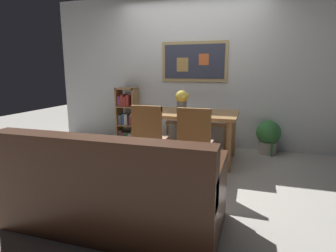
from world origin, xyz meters
name	(u,v)px	position (x,y,z in m)	size (l,w,h in m)	color
ground_plane	(169,169)	(0.00, 0.00, 0.00)	(12.00, 12.00, 0.00)	#B7B2A8
wall_back_with_painting	(192,71)	(0.00, 1.39, 1.30)	(5.20, 0.14, 2.60)	silver
dining_table	(188,118)	(0.14, 0.49, 0.63)	(1.43, 0.90, 0.72)	#9E7042
dining_chair_far_right	(217,117)	(0.47, 1.29, 0.54)	(0.40, 0.41, 0.91)	#9E7042
dining_chair_far_left	(181,115)	(-0.18, 1.30, 0.54)	(0.40, 0.41, 0.91)	#9E7042
dining_chair_near_right	(195,139)	(0.43, -0.36, 0.54)	(0.40, 0.41, 0.91)	#9E7042
dining_chair_near_left	(150,135)	(-0.16, -0.31, 0.54)	(0.40, 0.41, 0.91)	#9E7042
leather_couch	(113,191)	(-0.05, -1.46, 0.31)	(1.80, 0.84, 0.84)	#472819
bookshelf	(128,118)	(-1.15, 1.14, 0.46)	(0.36, 0.28, 1.01)	#9E7042
potted_ivy	(268,136)	(1.31, 1.17, 0.29)	(0.38, 0.38, 0.58)	#B2ADA3
flower_vase	(182,100)	(0.05, 0.47, 0.90)	(0.20, 0.20, 0.32)	slate
tv_remote	(207,111)	(0.39, 0.62, 0.73)	(0.05, 0.16, 0.02)	black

